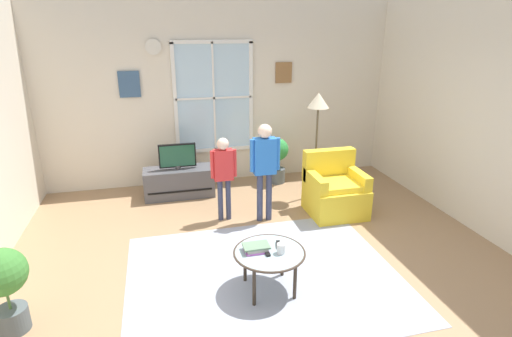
{
  "coord_description": "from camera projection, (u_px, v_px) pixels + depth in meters",
  "views": [
    {
      "loc": [
        -1.05,
        -3.73,
        2.56
      ],
      "look_at": [
        0.01,
        0.53,
        1.0
      ],
      "focal_mm": 28.5,
      "sensor_mm": 36.0,
      "label": 1
    }
  ],
  "objects": [
    {
      "name": "back_wall",
      "position": [
        220.0,
        94.0,
        6.72
      ],
      "size": [
        5.75,
        0.17,
        2.96
      ],
      "color": "beige",
      "rests_on": "ground_plane"
    },
    {
      "name": "remote_near_books",
      "position": [
        266.0,
        252.0,
        3.99
      ],
      "size": [
        0.05,
        0.14,
        0.02
      ],
      "primitive_type": "cube",
      "rotation": [
        0.0,
        0.0,
        0.08
      ],
      "color": "black",
      "rests_on": "coffee_table"
    },
    {
      "name": "remote_near_cup",
      "position": [
        278.0,
        245.0,
        4.13
      ],
      "size": [
        0.07,
        0.15,
        0.02
      ],
      "primitive_type": "cube",
      "rotation": [
        0.0,
        0.0,
        -0.25
      ],
      "color": "black",
      "rests_on": "coffee_table"
    },
    {
      "name": "television",
      "position": [
        177.0,
        156.0,
        6.22
      ],
      "size": [
        0.56,
        0.08,
        0.4
      ],
      "color": "#4C4C4C",
      "rests_on": "tv_stand"
    },
    {
      "name": "floor_lamp",
      "position": [
        318.0,
        111.0,
        5.98
      ],
      "size": [
        0.32,
        0.32,
        1.63
      ],
      "color": "black",
      "rests_on": "ground_plane"
    },
    {
      "name": "armchair",
      "position": [
        335.0,
        191.0,
        5.78
      ],
      "size": [
        0.76,
        0.74,
        0.87
      ],
      "color": "yellow",
      "rests_on": "ground_plane"
    },
    {
      "name": "potted_plant_by_window",
      "position": [
        277.0,
        156.0,
        6.85
      ],
      "size": [
        0.38,
        0.38,
        0.78
      ],
      "color": "#4C565B",
      "rests_on": "ground_plane"
    },
    {
      "name": "book_stack",
      "position": [
        256.0,
        248.0,
        4.02
      ],
      "size": [
        0.26,
        0.18,
        0.07
      ],
      "color": "#C261CB",
      "rests_on": "coffee_table"
    },
    {
      "name": "cup",
      "position": [
        281.0,
        249.0,
        3.97
      ],
      "size": [
        0.09,
        0.09,
        0.1
      ],
      "primitive_type": "cylinder",
      "color": "white",
      "rests_on": "coffee_table"
    },
    {
      "name": "tv_stand",
      "position": [
        179.0,
        182.0,
        6.37
      ],
      "size": [
        1.07,
        0.44,
        0.46
      ],
      "color": "#4C4C51",
      "rests_on": "ground_plane"
    },
    {
      "name": "person_red_shirt",
      "position": [
        224.0,
        170.0,
        5.42
      ],
      "size": [
        0.35,
        0.16,
        1.17
      ],
      "color": "#333851",
      "rests_on": "ground_plane"
    },
    {
      "name": "potted_plant_corner",
      "position": [
        4.0,
        281.0,
        3.44
      ],
      "size": [
        0.41,
        0.41,
        0.8
      ],
      "color": "#4C565B",
      "rests_on": "ground_plane"
    },
    {
      "name": "person_blue_shirt",
      "position": [
        265.0,
        162.0,
        5.37
      ],
      "size": [
        0.41,
        0.19,
        1.36
      ],
      "color": "#333851",
      "rests_on": "ground_plane"
    },
    {
      "name": "ground_plane",
      "position": [
        267.0,
        270.0,
        4.51
      ],
      "size": [
        6.35,
        6.4,
        0.02
      ],
      "primitive_type": "cube",
      "color": "#9E7A56"
    },
    {
      "name": "area_rug",
      "position": [
        264.0,
        276.0,
        4.38
      ],
      "size": [
        2.88,
        2.34,
        0.01
      ],
      "primitive_type": "cube",
      "color": "#999EAD",
      "rests_on": "ground_plane"
    },
    {
      "name": "coffee_table",
      "position": [
        269.0,
        254.0,
        4.03
      ],
      "size": [
        0.72,
        0.72,
        0.44
      ],
      "color": "#99B2B7",
      "rests_on": "ground_plane"
    }
  ]
}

